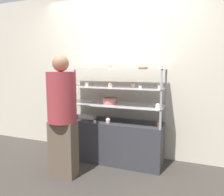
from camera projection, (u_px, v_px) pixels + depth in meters
ground_plane at (112, 160)px, 3.32m from camera, size 20.00×20.00×0.00m
back_wall at (120, 74)px, 3.48m from camera, size 8.00×0.05×2.60m
display_base at (112, 141)px, 3.28m from camera, size 1.50×0.45×0.62m
display_riser_lower at (112, 105)px, 3.20m from camera, size 1.50×0.45×0.26m
display_riser_middle at (112, 88)px, 3.17m from camera, size 1.50×0.45×0.26m
display_riser_upper at (112, 70)px, 3.13m from camera, size 1.50×0.45×0.26m
layer_cake_centerpiece at (110, 101)px, 3.19m from camera, size 0.20×0.20×0.10m
sheet_cake_frosted at (87, 117)px, 3.40m from camera, size 0.26×0.12×0.06m
cupcake_0 at (68, 117)px, 3.37m from camera, size 0.07×0.07×0.08m
cupcake_1 at (108, 120)px, 3.13m from camera, size 0.07×0.07×0.08m
cupcake_2 at (159, 124)px, 2.94m from camera, size 0.07×0.07×0.08m
price_tag_0 at (95, 122)px, 3.11m from camera, size 0.04×0.00×0.04m
cupcake_3 at (67, 100)px, 3.36m from camera, size 0.06×0.06×0.07m
cupcake_4 at (158, 106)px, 2.86m from camera, size 0.06×0.06×0.07m
price_tag_1 at (75, 103)px, 3.19m from camera, size 0.04×0.00×0.04m
cupcake_5 at (69, 83)px, 3.35m from camera, size 0.06×0.06×0.07m
cupcake_6 at (87, 84)px, 3.21m from camera, size 0.06×0.06×0.07m
cupcake_7 at (110, 85)px, 3.07m from camera, size 0.06×0.06×0.07m
cupcake_8 at (133, 85)px, 3.01m from camera, size 0.06×0.06×0.07m
cupcake_9 at (160, 86)px, 2.84m from camera, size 0.06×0.06×0.07m
price_tag_2 at (140, 87)px, 2.81m from camera, size 0.04×0.00×0.04m
cupcake_10 at (67, 67)px, 3.30m from camera, size 0.06×0.06×0.07m
cupcake_11 at (110, 67)px, 3.08m from camera, size 0.06×0.06×0.07m
cupcake_12 at (160, 67)px, 2.77m from camera, size 0.06×0.06×0.07m
price_tag_3 at (90, 67)px, 3.03m from camera, size 0.04×0.00×0.04m
donut_glazed at (143, 68)px, 3.02m from camera, size 0.14×0.14×0.03m
customer_figure at (62, 113)px, 2.75m from camera, size 0.36×0.36×1.56m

